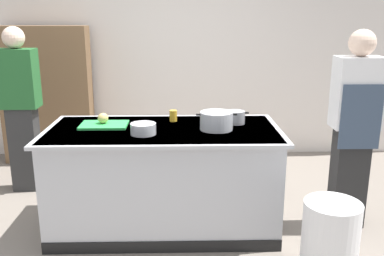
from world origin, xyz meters
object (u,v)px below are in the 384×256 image
at_px(onion, 103,118).
at_px(juice_cup, 173,116).
at_px(person_chef, 354,126).
at_px(person_guest, 21,106).
at_px(trash_bin, 330,240).
at_px(stock_pot, 216,121).
at_px(bookshelf, 47,95).
at_px(mixing_bowl, 143,129).
at_px(sauce_pan, 236,117).

distance_m(onion, juice_cup, 0.62).
distance_m(person_chef, person_guest, 3.25).
relative_size(trash_bin, person_guest, 0.33).
bearing_deg(stock_pot, bookshelf, 137.21).
height_order(onion, juice_cup, onion).
relative_size(onion, stock_pot, 0.27).
relative_size(stock_pot, person_chef, 0.20).
bearing_deg(onion, person_guest, 142.50).
bearing_deg(mixing_bowl, bookshelf, 125.12).
distance_m(person_guest, bookshelf, 0.93).
bearing_deg(trash_bin, person_guest, 148.52).
relative_size(mixing_bowl, person_chef, 0.12).
height_order(onion, trash_bin, onion).
bearing_deg(trash_bin, onion, 152.36).
xyz_separation_m(onion, juice_cup, (0.60, 0.14, -0.02)).
bearing_deg(sauce_pan, bookshelf, 142.92).
bearing_deg(bookshelf, trash_bin, -43.40).
xyz_separation_m(sauce_pan, mixing_bowl, (-0.78, -0.33, -0.01)).
relative_size(onion, person_guest, 0.05).
xyz_separation_m(onion, trash_bin, (1.72, -0.90, -0.68)).
bearing_deg(trash_bin, stock_pot, 135.06).
height_order(stock_pot, mixing_bowl, stock_pot).
bearing_deg(onion, person_chef, -3.18).
bearing_deg(onion, bookshelf, 120.98).
distance_m(onion, person_guest, 1.25).
xyz_separation_m(onion, person_chef, (2.15, -0.12, -0.05)).
distance_m(sauce_pan, juice_cup, 0.56).
xyz_separation_m(onion, person_guest, (-0.99, 0.76, -0.05)).
bearing_deg(mixing_bowl, onion, 142.88).
xyz_separation_m(stock_pot, trash_bin, (0.76, -0.75, -0.69)).
bearing_deg(person_chef, onion, 82.38).
relative_size(sauce_pan, person_chef, 0.13).
bearing_deg(person_guest, bookshelf, -179.58).
bearing_deg(bookshelf, juice_cup, -43.69).
height_order(stock_pot, person_chef, person_chef).
relative_size(stock_pot, mixing_bowl, 1.65).
bearing_deg(stock_pot, mixing_bowl, -167.65).
distance_m(juice_cup, person_guest, 1.71).
height_order(onion, stock_pot, stock_pot).
relative_size(sauce_pan, person_guest, 0.13).
height_order(mixing_bowl, juice_cup, juice_cup).
bearing_deg(sauce_pan, juice_cup, 170.22).
distance_m(onion, person_chef, 2.15).
bearing_deg(stock_pot, person_guest, 155.14).
relative_size(sauce_pan, trash_bin, 0.39).
distance_m(trash_bin, person_guest, 3.24).
height_order(sauce_pan, trash_bin, sauce_pan).
bearing_deg(bookshelf, stock_pot, -42.79).
xyz_separation_m(juice_cup, bookshelf, (-1.61, 1.54, -0.10)).
distance_m(onion, mixing_bowl, 0.47).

